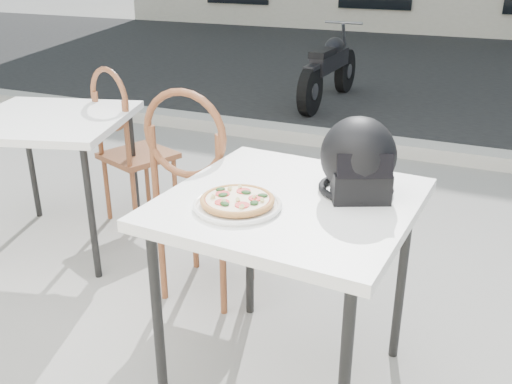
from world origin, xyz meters
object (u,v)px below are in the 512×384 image
at_px(plate, 237,205).
at_px(cafe_chair_main, 198,186).
at_px(cafe_table_main, 290,216).
at_px(cafe_chair_side, 127,139).
at_px(cafe_table_side, 50,129).
at_px(motorcycle, 330,70).
at_px(pizza, 237,200).
at_px(helmet, 358,161).

xyz_separation_m(plate, cafe_chair_main, (-0.49, 0.57, -0.22)).
relative_size(cafe_table_main, cafe_chair_main, 0.83).
bearing_deg(cafe_chair_side, cafe_table_side, 84.04).
relative_size(cafe_table_side, cafe_chair_side, 1.01).
bearing_deg(cafe_table_side, cafe_chair_side, 63.16).
bearing_deg(motorcycle, pizza, -75.10).
bearing_deg(cafe_chair_side, plate, 159.71).
bearing_deg(pizza, cafe_chair_side, 138.84).
relative_size(helmet, cafe_chair_side, 0.37).
height_order(cafe_table_side, motorcycle, motorcycle).
bearing_deg(plate, motorcycle, 102.95).
bearing_deg(cafe_chair_main, pizza, 129.81).
bearing_deg(cafe_table_main, cafe_table_side, 160.74).
relative_size(cafe_table_main, plate, 2.30).
relative_size(plate, pizza, 1.32).
xyz_separation_m(pizza, cafe_chair_main, (-0.49, 0.57, -0.25)).
xyz_separation_m(cafe_table_side, cafe_chair_side, (0.21, 0.42, -0.16)).
distance_m(cafe_table_main, motorcycle, 4.86).
bearing_deg(plate, cafe_chair_main, 130.59).
distance_m(plate, cafe_chair_side, 1.80).
distance_m(cafe_table_side, motorcycle, 4.12).
height_order(pizza, cafe_table_side, pizza).
xyz_separation_m(pizza, helmet, (0.35, 0.30, 0.10)).
bearing_deg(helmet, cafe_table_main, -169.74).
bearing_deg(pizza, plate, -96.28).
xyz_separation_m(cafe_chair_main, cafe_chair_side, (-0.85, 0.60, -0.04)).
height_order(cafe_table_main, motorcycle, motorcycle).
bearing_deg(plate, cafe_table_main, 48.20).
distance_m(cafe_table_side, cafe_chair_side, 0.50).
bearing_deg(cafe_table_main, motorcycle, 104.99).
bearing_deg(cafe_table_side, pizza, -25.71).
bearing_deg(cafe_table_main, cafe_chair_main, 146.59).
relative_size(cafe_table_main, helmet, 2.45).
bearing_deg(cafe_chair_side, pizza, 159.72).
height_order(plate, cafe_chair_side, cafe_chair_side).
bearing_deg(cafe_table_side, motorcycle, 83.77).
height_order(plate, motorcycle, motorcycle).
xyz_separation_m(cafe_table_side, motorcycle, (0.45, 4.08, -0.35)).
bearing_deg(helmet, motorcycle, 83.03).
relative_size(plate, motorcycle, 0.23).
height_order(plate, cafe_table_side, plate).
relative_size(helmet, cafe_table_side, 0.36).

